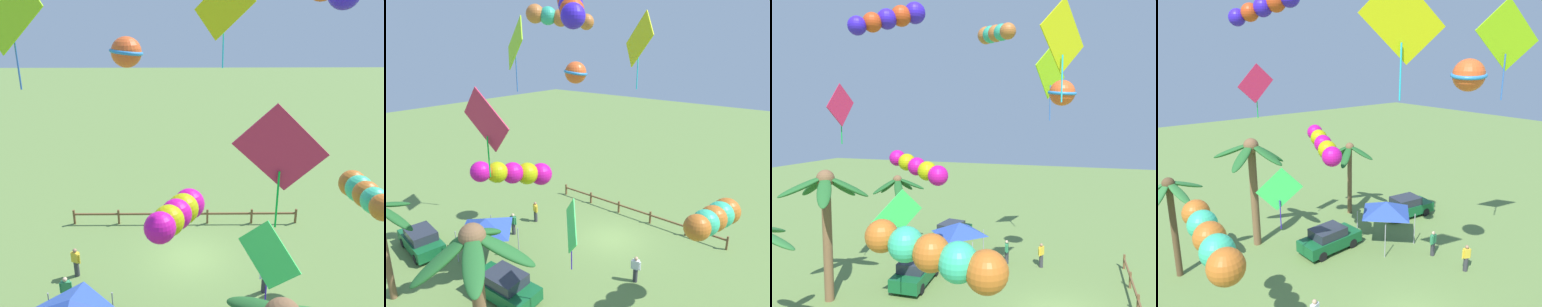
% 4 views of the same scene
% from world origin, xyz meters
% --- Properties ---
extents(palm_tree_0, '(4.19, 4.23, 7.00)m').
position_xyz_m(palm_tree_0, '(-2.02, 11.76, 5.25)').
color(palm_tree_0, brown).
rests_on(palm_tree_0, ground).
extents(palm_tree_1, '(3.33, 3.39, 5.70)m').
position_xyz_m(palm_tree_1, '(-6.90, 11.18, 4.34)').
color(palm_tree_1, brown).
rests_on(palm_tree_1, ground).
extents(palm_tree_2, '(3.54, 3.74, 5.58)m').
position_xyz_m(palm_tree_2, '(5.74, 11.89, 4.30)').
color(palm_tree_2, brown).
rests_on(palm_tree_2, ground).
extents(parked_car_0, '(3.99, 1.92, 1.51)m').
position_xyz_m(parked_car_0, '(1.19, 8.24, 0.75)').
color(parked_car_0, '#145B2D').
rests_on(parked_car_0, ground).
extents(parked_car_1, '(4.10, 2.24, 1.51)m').
position_xyz_m(parked_car_1, '(8.76, 8.78, 0.75)').
color(parked_car_1, '#145B2D').
rests_on(parked_car_1, ground).
extents(spectator_0, '(0.54, 0.30, 1.59)m').
position_xyz_m(spectator_0, '(5.68, 3.76, 0.81)').
color(spectator_0, '#38383D').
rests_on(spectator_0, ground).
extents(spectator_2, '(0.51, 0.36, 1.59)m').
position_xyz_m(spectator_2, '(5.79, 1.51, 0.81)').
color(spectator_2, '#38383D').
rests_on(spectator_2, ground).
extents(festival_tent, '(2.86, 2.86, 2.85)m').
position_xyz_m(festival_tent, '(4.56, 6.72, 2.47)').
color(festival_tent, '#9E9EA3').
rests_on(festival_tent, ground).
extents(kite_diamond_0, '(2.55, 1.65, 4.15)m').
position_xyz_m(kite_diamond_0, '(-1.44, 0.15, 12.88)').
color(kite_diamond_0, yellow).
extents(kite_tube_1, '(1.33, 4.63, 1.78)m').
position_xyz_m(kite_tube_1, '(-7.36, 3.30, 5.50)').
color(kite_tube_1, '#C56521').
extents(kite_diamond_2, '(3.26, 1.66, 4.97)m').
position_xyz_m(kite_diamond_2, '(7.34, 1.27, 12.70)').
color(kite_diamond_2, '#A4E718').
extents(kite_tube_3, '(1.82, 3.83, 1.76)m').
position_xyz_m(kite_tube_3, '(0.47, 7.61, 6.97)').
color(kite_tube_3, '#D01194').
extents(kite_tube_4, '(2.61, 2.74, 1.72)m').
position_xyz_m(kite_tube_4, '(-2.71, 7.40, 13.98)').
color(kite_tube_4, '#361CD5').
extents(kite_diamond_5, '(1.91, 1.62, 3.43)m').
position_xyz_m(kite_diamond_5, '(-2.58, 7.30, 5.10)').
color(kite_diamond_5, '#3FEA61').
extents(kite_diamond_6, '(2.20, 0.39, 3.05)m').
position_xyz_m(kite_diamond_6, '(-1.91, 10.76, 10.26)').
color(kite_diamond_6, '#C82449').
extents(kite_ball_7, '(2.10, 2.10, 1.38)m').
position_xyz_m(kite_ball_7, '(2.86, 0.32, 11.00)').
color(kite_ball_7, '#ED5A25').
extents(kite_tube_8, '(2.89, 2.45, 1.25)m').
position_xyz_m(kite_tube_8, '(1.31, 3.66, 13.98)').
color(kite_tube_8, '#C16B30').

